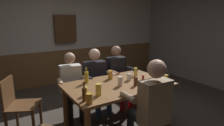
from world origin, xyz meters
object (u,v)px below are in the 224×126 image
object	(u,v)px
person_2	(118,73)
pint_glass_8	(89,99)
pint_glass_1	(85,91)
bottle_2	(86,77)
chair_empty_near_right	(17,104)
table_candle	(143,77)
pint_glass_0	(98,90)
person_0	(72,83)
plate_0	(152,83)
person_3	(151,103)
wall_dart_cabinet	(65,29)
bottle_1	(84,94)
dining_table	(118,90)
pint_glass_7	(136,81)
pint_glass_3	(110,75)
person_1	(97,77)
bottle_0	(143,85)
pint_glass_6	(120,81)
pint_glass_2	(129,77)
pint_glass_5	(166,78)
pint_glass_4	(136,72)

from	to	relation	value
person_2	pint_glass_8	bearing A→B (deg)	42.66
pint_glass_1	bottle_2	bearing A→B (deg)	63.32
person_2	chair_empty_near_right	xyz separation A→B (m)	(-1.86, -0.02, -0.18)
table_candle	pint_glass_0	xyz separation A→B (m)	(-0.97, -0.22, 0.04)
person_0	plate_0	bearing A→B (deg)	144.42
person_0	pint_glass_1	xyz separation A→B (m)	(-0.13, -0.86, 0.17)
person_3	wall_dart_cabinet	world-z (taller)	wall_dart_cabinet
person_2	pint_glass_0	xyz separation A→B (m)	(-0.96, -0.95, 0.16)
pint_glass_8	pint_glass_1	bearing A→B (deg)	76.04
table_candle	bottle_1	xyz separation A→B (m)	(-1.20, -0.28, 0.05)
bottle_1	pint_glass_1	world-z (taller)	bottle_1
bottle_1	wall_dart_cabinet	size ratio (longest dim) A/B	0.36
dining_table	wall_dart_cabinet	distance (m)	2.71
chair_empty_near_right	pint_glass_1	distance (m)	1.17
plate_0	pint_glass_7	size ratio (longest dim) A/B	2.15
pint_glass_8	pint_glass_3	bearing A→B (deg)	43.56
dining_table	person_1	bearing A→B (deg)	90.32
person_0	pint_glass_3	xyz separation A→B (m)	(0.52, -0.43, 0.18)
bottle_1	pint_glass_3	xyz separation A→B (m)	(0.73, 0.58, -0.02)
pint_glass_0	pint_glass_1	size ratio (longest dim) A/B	1.39
bottle_0	pint_glass_1	distance (m)	0.80
dining_table	bottle_1	size ratio (longest dim) A/B	6.46
bottle_1	pint_glass_8	bearing A→B (deg)	-79.01
pint_glass_6	pint_glass_7	distance (m)	0.24
dining_table	person_2	distance (m)	0.86
person_3	pint_glass_2	distance (m)	0.81
dining_table	pint_glass_8	xyz separation A→B (m)	(-0.69, -0.41, 0.17)
pint_glass_1	pint_glass_3	world-z (taller)	pint_glass_3
wall_dart_cabinet	pint_glass_6	bearing A→B (deg)	-92.07
pint_glass_5	wall_dart_cabinet	world-z (taller)	wall_dart_cabinet
person_3	pint_glass_6	xyz separation A→B (m)	(-0.03, 0.63, 0.11)
pint_glass_4	pint_glass_7	size ratio (longest dim) A/B	1.14
pint_glass_4	pint_glass_8	size ratio (longest dim) A/B	1.13
person_2	pint_glass_3	world-z (taller)	person_2
chair_empty_near_right	pint_glass_4	world-z (taller)	pint_glass_4
table_candle	bottle_0	world-z (taller)	bottle_0
bottle_0	pint_glass_3	xyz separation A→B (m)	(-0.10, 0.69, -0.01)
person_2	table_candle	distance (m)	0.74
pint_glass_7	wall_dart_cabinet	bearing A→B (deg)	92.30
table_candle	wall_dart_cabinet	distance (m)	2.72
wall_dart_cabinet	pint_glass_4	bearing A→B (deg)	-79.82
pint_glass_7	wall_dart_cabinet	xyz separation A→B (m)	(-0.11, 2.78, 0.67)
person_2	pint_glass_6	bearing A→B (deg)	56.63
person_0	person_3	xyz separation A→B (m)	(0.50, -1.43, 0.07)
bottle_0	pint_glass_0	size ratio (longest dim) A/B	1.39
pint_glass_0	bottle_2	bearing A→B (deg)	81.63
chair_empty_near_right	wall_dart_cabinet	xyz separation A→B (m)	(1.45, 1.89, 1.00)
plate_0	bottle_2	xyz separation A→B (m)	(-0.86, 0.57, 0.09)
chair_empty_near_right	pint_glass_8	xyz separation A→B (m)	(0.69, -1.09, 0.33)
person_0	table_candle	xyz separation A→B (m)	(0.99, -0.73, 0.15)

